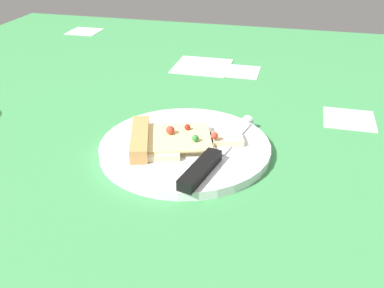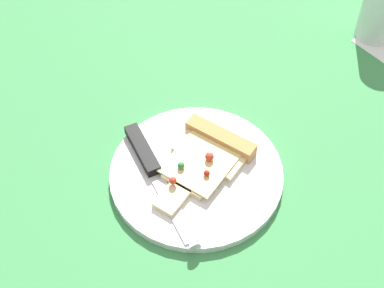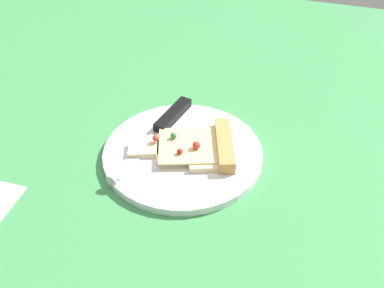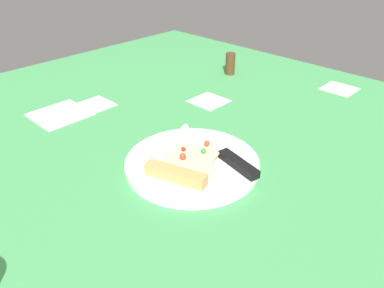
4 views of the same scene
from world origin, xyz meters
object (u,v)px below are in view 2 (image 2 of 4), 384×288
Objects in this scene: knife at (154,171)px; drinking_glass at (381,10)px; plate at (196,174)px; pizza_slice at (206,157)px.

knife is 53.59cm from drinking_glass.
drinking_glass is (-5.45, 48.03, 5.20)cm from plate.
pizza_slice is (-0.80, 2.45, 1.48)cm from plate.
knife is (-3.67, -5.39, 1.28)cm from plate.
drinking_glass is at bearing 96.48° from plate.
knife is (-2.87, -7.84, -0.19)cm from pizza_slice.
plate is 1.13× the size of knife.
drinking_glass is at bearing -165.67° from knife.
knife is at bearing -88.09° from drinking_glass.
pizza_slice is 45.96cm from drinking_glass.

